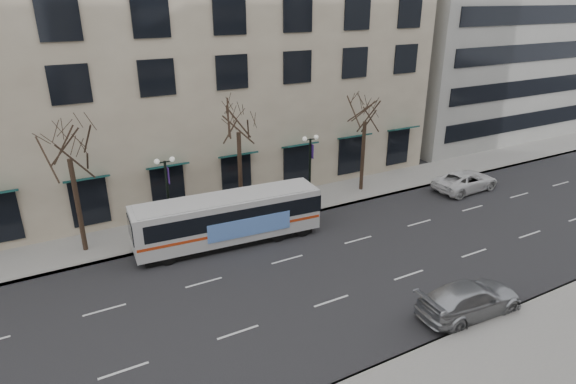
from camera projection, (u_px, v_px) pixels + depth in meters
ground at (308, 279)px, 25.67m from camera, size 160.00×160.00×0.00m
sidewalk_far at (304, 201)px, 35.17m from camera, size 80.00×4.00×0.15m
building_hotel at (150, 24)px, 37.31m from camera, size 40.00×20.00×24.00m
tree_far_left at (66, 142)px, 25.86m from camera, size 3.60×3.60×8.34m
tree_far_mid at (238, 118)px, 30.21m from camera, size 3.60×3.60×8.55m
tree_far_right at (366, 109)px, 34.81m from camera, size 3.60×3.60×8.06m
lamp_post_left at (168, 193)px, 29.01m from camera, size 1.22×0.45×5.21m
lamp_post_right at (310, 167)px, 33.43m from camera, size 1.22×0.45×5.21m
city_bus at (229, 218)px, 28.83m from camera, size 11.38×3.23×3.05m
silver_car at (470, 299)px, 22.62m from camera, size 5.53×2.50×1.57m
white_pickup at (466, 181)px, 37.10m from camera, size 5.57×2.76×1.52m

